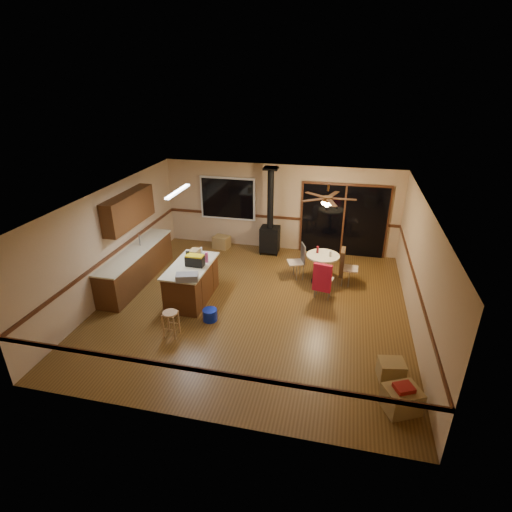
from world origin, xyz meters
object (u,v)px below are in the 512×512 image
(toolbox_grey, at_px, (187,277))
(toolbox_black, at_px, (195,261))
(box_under_window, at_px, (222,242))
(kitchen_island, at_px, (192,282))
(bar_stool, at_px, (171,324))
(wood_stove, at_px, (270,230))
(blue_bucket, at_px, (210,315))
(dining_table, at_px, (322,264))
(box_corner_a, at_px, (402,400))
(chair_near, at_px, (323,277))
(chair_right, at_px, (343,262))
(box_corner_b, at_px, (391,370))
(chair_left, at_px, (300,257))

(toolbox_grey, height_order, toolbox_black, toolbox_black)
(toolbox_grey, xyz_separation_m, box_under_window, (-0.44, 3.82, -0.78))
(kitchen_island, distance_m, bar_stool, 1.52)
(wood_stove, bearing_deg, box_under_window, 178.14)
(blue_bucket, height_order, dining_table, dining_table)
(box_corner_a, bearing_deg, wood_stove, 120.10)
(box_corner_a, bearing_deg, blue_bucket, 155.31)
(chair_near, bearing_deg, wood_stove, 125.69)
(kitchen_island, bearing_deg, dining_table, 27.13)
(toolbox_grey, xyz_separation_m, bar_stool, (-0.09, -0.78, -0.69))
(box_corner_a, bearing_deg, chair_near, 115.42)
(chair_right, bearing_deg, dining_table, -173.66)
(dining_table, distance_m, box_corner_b, 3.68)
(box_corner_b, bearing_deg, kitchen_island, 157.64)
(kitchen_island, relative_size, wood_stove, 0.67)
(bar_stool, distance_m, box_corner_a, 4.57)
(dining_table, height_order, chair_near, chair_near)
(bar_stool, distance_m, chair_left, 3.89)
(blue_bucket, distance_m, box_corner_b, 3.88)
(dining_table, relative_size, box_corner_b, 1.90)
(kitchen_island, distance_m, chair_right, 3.83)
(blue_bucket, xyz_separation_m, chair_left, (1.66, 2.45, 0.46))
(kitchen_island, xyz_separation_m, wood_stove, (1.30, 3.05, 0.28))
(toolbox_black, bearing_deg, chair_near, 12.48)
(toolbox_black, xyz_separation_m, box_under_window, (-0.35, 3.10, -0.83))
(toolbox_black, bearing_deg, chair_right, 25.16)
(kitchen_island, relative_size, blue_bucket, 5.28)
(box_under_window, height_order, box_corner_b, box_under_window)
(toolbox_black, xyz_separation_m, bar_stool, (-0.01, -1.50, -0.74))
(chair_left, bearing_deg, bar_stool, -125.49)
(chair_near, xyz_separation_m, box_under_window, (-3.27, 2.46, -0.41))
(chair_left, xyz_separation_m, chair_near, (0.66, -1.02, 0.01))
(toolbox_black, xyz_separation_m, blue_bucket, (0.59, -0.79, -0.88))
(chair_right, bearing_deg, box_under_window, 157.74)
(wood_stove, xyz_separation_m, box_corner_b, (3.15, -4.88, -0.55))
(wood_stove, distance_m, toolbox_grey, 3.93)
(kitchen_island, bearing_deg, wood_stove, 66.91)
(toolbox_black, bearing_deg, wood_stove, 68.85)
(blue_bucket, bearing_deg, toolbox_black, 126.69)
(wood_stove, height_order, toolbox_black, wood_stove)
(bar_stool, height_order, box_corner_b, bar_stool)
(toolbox_grey, xyz_separation_m, box_corner_b, (4.24, -1.11, -0.80))
(kitchen_island, xyz_separation_m, box_corner_b, (4.45, -1.83, -0.27))
(chair_left, height_order, box_corner_b, chair_left)
(toolbox_grey, xyz_separation_m, box_corner_a, (4.35, -1.84, -0.77))
(bar_stool, bearing_deg, toolbox_black, 89.79)
(wood_stove, xyz_separation_m, box_corner_a, (3.25, -5.61, -0.52))
(toolbox_grey, xyz_separation_m, chair_right, (3.28, 2.30, -0.38))
(wood_stove, xyz_separation_m, bar_stool, (-1.19, -4.55, -0.45))
(chair_right, xyz_separation_m, box_corner_a, (1.07, -4.14, -0.39))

